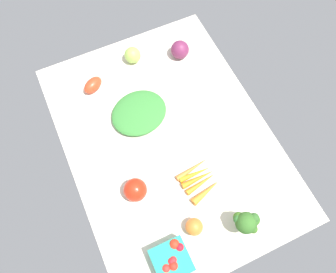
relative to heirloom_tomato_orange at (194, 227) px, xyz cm
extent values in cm
cube|color=beige|center=(-34.42, 6.20, -4.02)|extent=(104.00, 76.00, 2.00)
sphere|color=orange|center=(0.00, 0.00, 0.00)|extent=(6.03, 6.03, 6.03)
cylinder|color=#97CB7E|center=(6.48, 15.27, -0.59)|extent=(2.96, 2.96, 4.85)
sphere|color=#336625|center=(6.48, 15.27, 4.54)|extent=(7.20, 7.20, 7.20)
sphere|color=#366520|center=(9.11, 16.46, 4.24)|extent=(2.90, 2.90, 2.90)
sphere|color=#38681F|center=(3.88, 14.04, 4.08)|extent=(3.67, 3.67, 3.67)
sphere|color=#305F27|center=(6.30, 18.15, 5.67)|extent=(3.29, 3.29, 3.29)
sphere|color=#2E672B|center=(4.36, 13.32, 4.76)|extent=(2.97, 2.97, 2.97)
sphere|color=#336B23|center=(6.66, 18.15, 4.23)|extent=(4.07, 4.07, 4.07)
cube|color=teal|center=(6.54, -11.55, 0.24)|extent=(11.65, 11.65, 6.50)
sphere|color=red|center=(2.54, -8.61, 3.04)|extent=(3.31, 3.31, 3.31)
sphere|color=red|center=(6.87, -11.69, 2.94)|extent=(2.51, 2.51, 2.51)
sphere|color=red|center=(4.15, -7.47, 2.81)|extent=(2.92, 2.92, 2.92)
sphere|color=red|center=(6.74, -11.01, 2.94)|extent=(2.56, 2.56, 2.56)
sphere|color=red|center=(8.04, -14.02, 2.78)|extent=(2.90, 2.90, 2.90)
sphere|color=red|center=(8.35, -11.71, 2.76)|extent=(3.23, 3.23, 3.23)
sphere|color=#97C04F|center=(-74.37, 8.12, 0.46)|extent=(6.95, 6.95, 6.95)
cone|color=orange|center=(-9.35, 9.67, -1.54)|extent=(6.05, 12.82, 2.96)
cone|color=orange|center=(-12.91, 9.45, -1.94)|extent=(4.32, 12.94, 2.16)
cone|color=orange|center=(-14.96, 9.33, -1.82)|extent=(2.87, 13.24, 2.39)
cone|color=orange|center=(-17.03, 9.20, -1.92)|extent=(2.38, 12.55, 2.19)
cone|color=orange|center=(-19.22, 9.07, -1.89)|extent=(4.53, 13.99, 2.25)
ellipsoid|color=red|center=(-67.91, -12.05, -0.41)|extent=(8.65, 10.17, 5.21)
ellipsoid|color=red|center=(-19.76, -13.16, 1.16)|extent=(10.07, 10.07, 8.35)
sphere|color=#6F264B|center=(-68.27, 27.43, 0.88)|extent=(7.79, 7.79, 7.79)
ellipsoid|color=#357D34|center=(-48.52, 0.13, -0.90)|extent=(23.72, 25.95, 4.23)
camera|label=1|loc=(13.31, -15.85, 115.23)|focal=35.86mm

